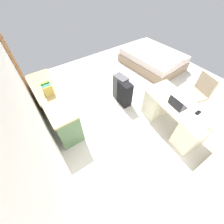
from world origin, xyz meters
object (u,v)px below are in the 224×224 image
desk (174,115)px  computer_mouse (168,97)px  suitcase_spare_grey (120,88)px  cell_phone_near_laptop (198,113)px  figurine_small (43,83)px  office_chair (195,96)px  credenza (55,107)px  laptop (177,104)px  bed (153,59)px  suitcase_black (125,94)px  desk_lamp (209,113)px

desk → computer_mouse: 0.45m
suitcase_spare_grey → cell_phone_near_laptop: (-1.75, -0.45, 0.39)m
desk → cell_phone_near_laptop: size_ratio=11.02×
computer_mouse → figurine_small: 2.58m
office_chair → credenza: bearing=60.8°
credenza → suitcase_spare_grey: size_ratio=2.67×
credenza → laptop: 2.52m
credenza → bed: bearing=-83.6°
suitcase_spare_grey → suitcase_black: bearing=164.3°
figurine_small → office_chair: bearing=-123.7°
office_chair → cell_phone_near_laptop: 0.93m
office_chair → bed: (1.96, -0.65, -0.18)m
cell_phone_near_laptop → suitcase_spare_grey: bearing=12.6°
suitcase_spare_grey → cell_phone_near_laptop: cell_phone_near_laptop is taller
laptop → cell_phone_near_laptop: size_ratio=2.43×
suitcase_black → cell_phone_near_laptop: (-1.52, -0.49, 0.40)m
suitcase_spare_grey → figurine_small: bearing=65.4°
computer_mouse → office_chair: bearing=-94.9°
bed → cell_phone_near_laptop: (-2.39, 1.41, 0.48)m
desk → suitcase_spare_grey: 1.46m
credenza → suitcase_black: 1.65m
desk → figurine_small: figurine_small is taller
computer_mouse → figurine_small: (1.71, 1.93, 0.11)m
desk → credenza: size_ratio=0.83×
bed → suitcase_spare_grey: 1.96m
credenza → figurine_small: figurine_small is taller
bed → computer_mouse: bearing=139.4°
credenza → cell_phone_near_laptop: size_ratio=13.24×
suitcase_black → cell_phone_near_laptop: 1.64m
suitcase_black → suitcase_spare_grey: suitcase_spare_grey is taller
credenza → computer_mouse: size_ratio=18.00×
computer_mouse → bed: bearing=-35.0°
suitcase_black → desk_lamp: bearing=-165.7°
office_chair → computer_mouse: (0.17, 0.89, 0.32)m
figurine_small → desk: bearing=-135.1°
cell_phone_near_laptop → desk: bearing=13.6°
desk_lamp → credenza: bearing=41.3°
desk_lamp → figurine_small: desk_lamp is taller
office_chair → computer_mouse: office_chair is taller
laptop → credenza: bearing=48.2°
bed → desk_lamp: desk_lamp is taller
desk → computer_mouse: computer_mouse is taller
office_chair → desk_lamp: 1.23m
suitcase_black → desk_lamp: 1.84m
suitcase_black → figurine_small: figurine_small is taller
laptop → figurine_small: 2.71m
credenza → laptop: bearing=-131.8°
suitcase_black → cell_phone_near_laptop: bearing=-159.3°
desk → cell_phone_near_laptop: (-0.33, -0.09, 0.35)m
bed → desk_lamp: size_ratio=5.79×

